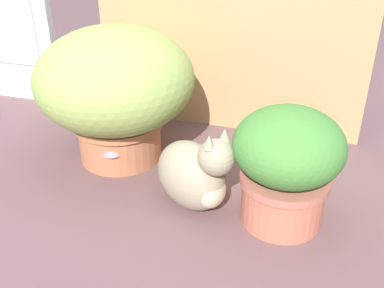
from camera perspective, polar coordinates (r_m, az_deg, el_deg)
The scene contains 8 objects.
ground_plane at distance 1.54m, azimuth -4.86°, elevation -5.84°, with size 6.00×6.00×0.00m, color brown.
cardboard_backdrop at distance 1.81m, azimuth 4.70°, elevation 14.36°, with size 1.10×0.03×0.84m, color tan.
window_panel_white at distance 2.27m, azimuth -21.82°, elevation 14.77°, with size 0.38×0.05×0.78m.
grass_planter at distance 1.63m, azimuth -9.69°, elevation 7.18°, with size 0.56×0.56×0.50m.
leafy_planter at distance 1.33m, azimuth 11.96°, elevation -2.37°, with size 0.32×0.32×0.37m.
cat at distance 1.40m, azimuth 0.36°, elevation -3.86°, with size 0.33×0.30×0.32m.
mushroom_ornament_pink at distance 1.59m, azimuth -10.08°, elevation -1.19°, with size 0.07×0.07×0.12m.
mushroom_ornament_red at distance 1.64m, azimuth -10.24°, elevation -0.85°, with size 0.08×0.08×0.10m.
Camera 1 is at (0.49, -1.17, 0.88)m, focal length 41.95 mm.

